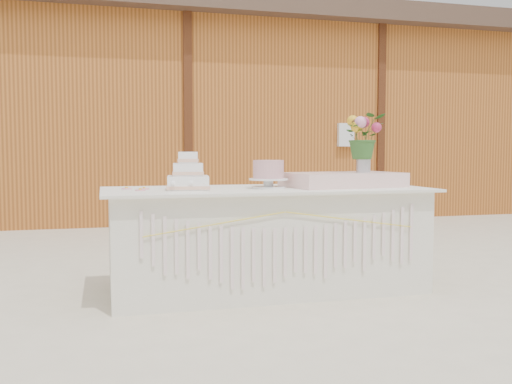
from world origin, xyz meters
TOP-DOWN VIEW (x-y plane):
  - ground at (0.00, 0.00)m, footprint 80.00×80.00m
  - barn at (-0.01, 5.99)m, footprint 12.60×4.60m
  - cake_table at (0.00, -0.00)m, footprint 2.40×1.00m
  - wedding_cake at (-0.59, -0.02)m, footprint 0.34×0.34m
  - pink_cake_stand at (-0.00, -0.05)m, footprint 0.29×0.29m
  - satin_runner at (0.61, -0.02)m, footprint 0.94×0.63m
  - flower_vase at (0.77, -0.02)m, footprint 0.11×0.11m
  - bouquet at (0.77, -0.02)m, footprint 0.32×0.28m
  - loose_flowers at (-0.95, 0.00)m, footprint 0.24×0.39m

SIDE VIEW (x-z plane):
  - ground at x=0.00m, z-range 0.00..0.00m
  - cake_table at x=0.00m, z-range 0.00..0.77m
  - loose_flowers at x=-0.95m, z-range 0.77..0.79m
  - satin_runner at x=0.61m, z-range 0.77..0.88m
  - wedding_cake at x=-0.59m, z-range 0.73..1.00m
  - pink_cake_stand at x=0.00m, z-range 0.78..0.99m
  - flower_vase at x=0.77m, z-range 0.88..1.03m
  - bouquet at x=0.77m, z-range 1.03..1.38m
  - barn at x=-0.01m, z-range 0.03..3.33m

